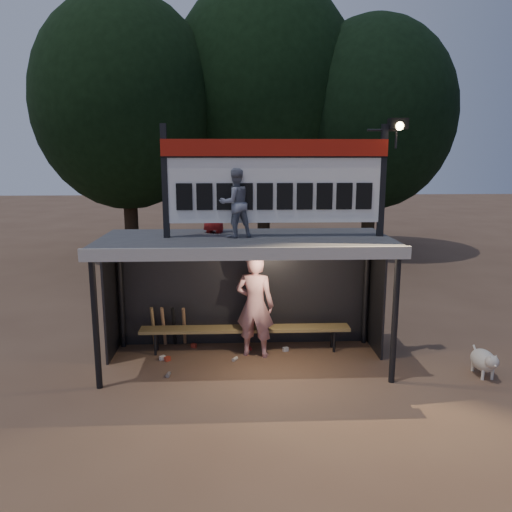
{
  "coord_description": "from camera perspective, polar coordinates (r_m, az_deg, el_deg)",
  "views": [
    {
      "loc": [
        -0.19,
        -8.52,
        3.69
      ],
      "look_at": [
        0.2,
        0.4,
        1.9
      ],
      "focal_mm": 35.0,
      "sensor_mm": 36.0,
      "label": 1
    }
  ],
  "objects": [
    {
      "name": "ground",
      "position": [
        9.29,
        -1.15,
        -12.08
      ],
      "size": [
        80.0,
        80.0,
        0.0
      ],
      "primitive_type": "plane",
      "color": "brown",
      "rests_on": "ground"
    },
    {
      "name": "player",
      "position": [
        9.27,
        -0.12,
        -5.65
      ],
      "size": [
        0.81,
        0.64,
        1.96
      ],
      "primitive_type": "imported",
      "rotation": [
        0.0,
        0.0,
        2.88
      ],
      "color": "silver",
      "rests_on": "ground"
    },
    {
      "name": "child_a",
      "position": [
        8.53,
        -2.39,
        6.06
      ],
      "size": [
        0.7,
        0.63,
        1.17
      ],
      "primitive_type": "imported",
      "rotation": [
        0.0,
        0.0,
        3.54
      ],
      "color": "gray",
      "rests_on": "dugout_shelter"
    },
    {
      "name": "child_b",
      "position": [
        9.08,
        -4.86,
        5.87
      ],
      "size": [
        0.58,
        0.47,
        1.02
      ],
      "primitive_type": "imported",
      "rotation": [
        0.0,
        0.0,
        2.8
      ],
      "color": "maroon",
      "rests_on": "dugout_shelter"
    },
    {
      "name": "dugout_shelter",
      "position": [
        8.96,
        -1.23,
        -0.55
      ],
      "size": [
        5.1,
        2.08,
        2.32
      ],
      "color": "#3D3D3F",
      "rests_on": "ground"
    },
    {
      "name": "scoreboard_assembly",
      "position": [
        8.55,
        2.55,
        8.87
      ],
      "size": [
        4.1,
        0.27,
        1.99
      ],
      "color": "black",
      "rests_on": "dugout_shelter"
    },
    {
      "name": "bench",
      "position": [
        9.64,
        -1.24,
        -8.41
      ],
      "size": [
        4.0,
        0.35,
        0.48
      ],
      "color": "olive",
      "rests_on": "ground"
    },
    {
      "name": "tree_left",
      "position": [
        18.99,
        -14.69,
        16.51
      ],
      "size": [
        6.46,
        6.46,
        9.27
      ],
      "color": "black",
      "rests_on": "ground"
    },
    {
      "name": "tree_mid",
      "position": [
        20.2,
        0.93,
        18.39
      ],
      "size": [
        7.22,
        7.22,
        10.36
      ],
      "color": "#322316",
      "rests_on": "ground"
    },
    {
      "name": "tree_right",
      "position": [
        19.77,
        13.2,
        15.41
      ],
      "size": [
        6.08,
        6.08,
        8.72
      ],
      "color": "#302315",
      "rests_on": "ground"
    },
    {
      "name": "dog",
      "position": [
        9.49,
        24.64,
        -10.82
      ],
      "size": [
        0.36,
        0.81,
        0.49
      ],
      "color": "beige",
      "rests_on": "ground"
    },
    {
      "name": "bats",
      "position": [
        9.98,
        -9.94,
        -7.91
      ],
      "size": [
        0.68,
        0.35,
        0.84
      ],
      "color": "#9C7949",
      "rests_on": "ground"
    },
    {
      "name": "litter",
      "position": [
        9.52,
        -5.31,
        -11.28
      ],
      "size": [
        2.43,
        1.42,
        0.08
      ],
      "color": "#A32F1B",
      "rests_on": "ground"
    }
  ]
}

